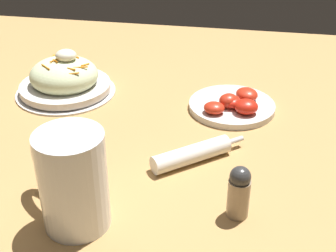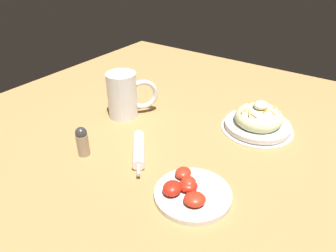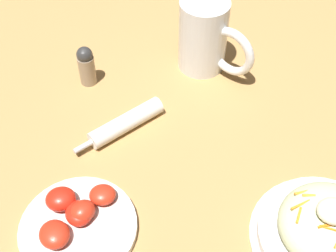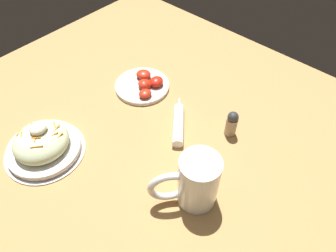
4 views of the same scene
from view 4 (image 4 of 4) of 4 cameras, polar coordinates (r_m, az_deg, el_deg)
ground_plane at (r=0.89m, az=-5.82°, el=-5.96°), size 1.43×1.43×0.00m
salad_plate at (r=0.94m, az=-21.66°, el=-3.11°), size 0.22×0.22×0.10m
beer_mug at (r=0.77m, az=5.06°, el=-10.16°), size 0.15×0.13×0.15m
napkin_roll at (r=0.95m, az=1.87°, el=0.30°), size 0.16×0.13×0.03m
tomato_plate at (r=1.08m, az=-4.34°, el=7.40°), size 0.18×0.18×0.04m
salt_shaker at (r=0.93m, az=11.37°, el=0.46°), size 0.03×0.03×0.09m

